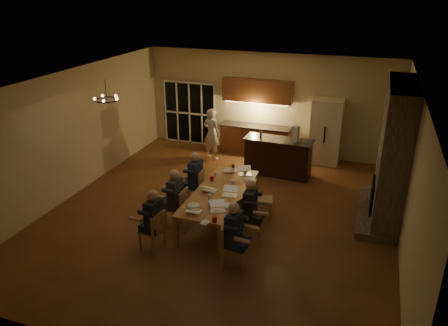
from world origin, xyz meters
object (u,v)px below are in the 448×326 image
Objects in this scene: bar_island at (278,157)px; laptop_c at (209,186)px; chair_left_mid at (176,207)px; chair_right_mid at (248,220)px; chair_right_far at (263,199)px; plate_near at (226,206)px; chandelier at (107,100)px; redcup_far at (246,168)px; person_right_mid at (250,210)px; chair_right_near at (233,245)px; person_left_near at (154,221)px; laptop_a at (194,207)px; chair_left_far at (194,187)px; laptop_b at (218,206)px; mug_front at (210,196)px; plate_far at (249,180)px; laptop_e at (229,167)px; bar_bottle at (261,133)px; person_left_mid at (175,198)px; refrigerator at (326,131)px; laptop_f at (245,170)px; person_left_far at (196,179)px; standing_person at (212,134)px; chair_left_near at (152,230)px; bar_blender at (296,134)px; mug_back at (216,174)px; can_cola at (233,167)px; redcup_near at (214,219)px; dining_table at (220,206)px; redcup_mid at (212,179)px; mug_mid at (232,182)px; person_right_near at (234,235)px; can_silver at (209,204)px; laptop_d at (230,191)px.

laptop_c is at bearing -104.00° from bar_island.
chair_left_mid is 1.71m from chair_right_mid.
chair_left_mid is at bearing 108.77° from chair_right_far.
plate_near is (1.24, -0.13, 0.31)m from chair_left_mid.
chandelier reaches higher than redcup_far.
bar_island is at bearing 1.73° from person_right_mid.
person_left_near is (-1.66, -0.06, 0.24)m from chair_right_near.
chandelier is 3.10m from laptop_a.
chair_right_far is at bearing 82.52° from chair_left_far.
laptop_b is at bearing -88.29° from redcup_far.
mug_front is 0.37× the size of plate_far.
laptop_c is at bearing 68.52° from laptop_e.
person_left_mid is at bearing -105.85° from bar_bottle.
laptop_f is (-1.56, -3.33, -0.14)m from refrigerator.
chair_left_far reaches higher than redcup_far.
laptop_a is at bearing -94.79° from bar_bottle.
standing_person reaches higher than person_left_far.
chair_left_near is at bearing 56.74° from laptop_e.
laptop_b reaches higher than chair_right_near.
plate_near is (-0.32, -3.65, 0.22)m from bar_island.
laptop_a reaches higher than mug_front.
plate_far is at bearing -86.79° from bar_blender.
laptop_f is at bearing 169.30° from chair_left_near.
mug_back is 1.58m from plate_near.
chair_left_near is 3.03m from can_cola.
can_cola is 2.00m from plate_near.
redcup_near is (1.91, -4.92, -0.00)m from standing_person.
laptop_e is at bearing 121.75° from chair_left_far.
mug_back is (-1.07, -2.26, 0.26)m from bar_island.
standing_person is 3.85m from laptop_c.
person_left_far reaches higher than dining_table.
bar_bottle is at bearing -163.60° from bar_blender.
bar_island reaches higher than mug_back.
redcup_far is 1.00× the size of can_cola.
redcup_mid is at bearing 126.68° from standing_person.
mug_mid is 1.11m from plate_near.
laptop_e reaches higher than plate_near.
can_cola is at bearing 138.19° from person_left_far.
bar_blender is at bearing 133.59° from chair_left_far.
chair_right_far reaches higher than redcup_near.
redcup_near is at bearing -92.62° from plate_far.
standing_person is (-2.40, 5.16, 0.12)m from person_right_near.
laptop_f reaches higher than dining_table.
laptop_a is 2.67× the size of can_silver.
chair_left_mid reaches higher than dining_table.
chair_left_near is at bearing 35.44° from laptop_a.
person_left_near reaches higher than laptop_d.
plate_near is (0.31, 0.14, -0.05)m from can_silver.
laptop_a is 2.67× the size of redcup_near.
laptop_c is at bearing 112.01° from mug_front.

